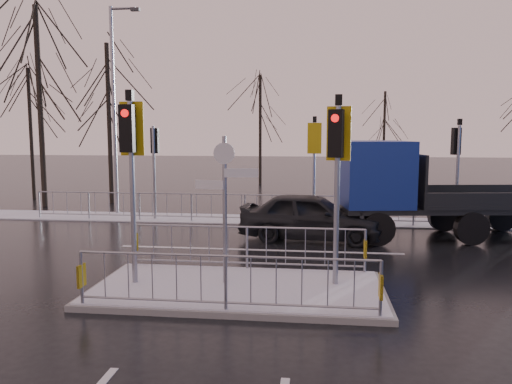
# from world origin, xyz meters

# --- Properties ---
(ground) EXTENTS (120.00, 120.00, 0.00)m
(ground) POSITION_xyz_m (0.00, 0.00, 0.00)
(ground) COLOR black
(ground) RESTS_ON ground
(snow_verge) EXTENTS (30.00, 2.00, 0.04)m
(snow_verge) POSITION_xyz_m (0.00, 8.60, 0.02)
(snow_verge) COLOR white
(snow_verge) RESTS_ON ground
(lane_markings) EXTENTS (8.00, 11.38, 0.01)m
(lane_markings) POSITION_xyz_m (0.00, -0.33, 0.00)
(lane_markings) COLOR silver
(lane_markings) RESTS_ON ground
(traffic_island) EXTENTS (6.00, 3.04, 4.15)m
(traffic_island) POSITION_xyz_m (-0.01, 0.01, 0.39)
(traffic_island) COLOR slate
(traffic_island) RESTS_ON ground
(far_kerb_fixtures) EXTENTS (18.00, 0.65, 3.83)m
(far_kerb_fixtures) POSITION_xyz_m (0.29, 8.09, 1.02)
(far_kerb_fixtures) COLOR gray
(far_kerb_fixtures) RESTS_ON ground
(car_far_lane) EXTENTS (4.47, 2.12, 1.48)m
(car_far_lane) POSITION_xyz_m (1.42, 5.31, 0.74)
(car_far_lane) COLOR black
(car_far_lane) RESTS_ON ground
(flatbed_truck) EXTENTS (6.82, 3.31, 3.03)m
(flatbed_truck) POSITION_xyz_m (4.26, 5.98, 1.61)
(flatbed_truck) COLOR black
(flatbed_truck) RESTS_ON ground
(tree_near_a) EXTENTS (4.75, 4.75, 8.97)m
(tree_near_a) POSITION_xyz_m (-10.50, 11.00, 6.11)
(tree_near_a) COLOR black
(tree_near_a) RESTS_ON ground
(tree_near_b) EXTENTS (4.00, 4.00, 7.55)m
(tree_near_b) POSITION_xyz_m (-8.00, 12.50, 5.15)
(tree_near_b) COLOR black
(tree_near_b) RESTS_ON ground
(tree_near_c) EXTENTS (3.50, 3.50, 6.61)m
(tree_near_c) POSITION_xyz_m (-12.50, 13.50, 4.50)
(tree_near_c) COLOR black
(tree_near_c) RESTS_ON ground
(tree_far_a) EXTENTS (3.75, 3.75, 7.08)m
(tree_far_a) POSITION_xyz_m (-2.00, 22.00, 4.82)
(tree_far_a) COLOR black
(tree_far_a) RESTS_ON ground
(tree_far_b) EXTENTS (3.25, 3.25, 6.14)m
(tree_far_b) POSITION_xyz_m (6.00, 24.00, 4.18)
(tree_far_b) COLOR black
(tree_far_b) RESTS_ON ground
(street_lamp_left) EXTENTS (1.25, 0.18, 8.20)m
(street_lamp_left) POSITION_xyz_m (-6.43, 9.50, 4.49)
(street_lamp_left) COLOR gray
(street_lamp_left) RESTS_ON ground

